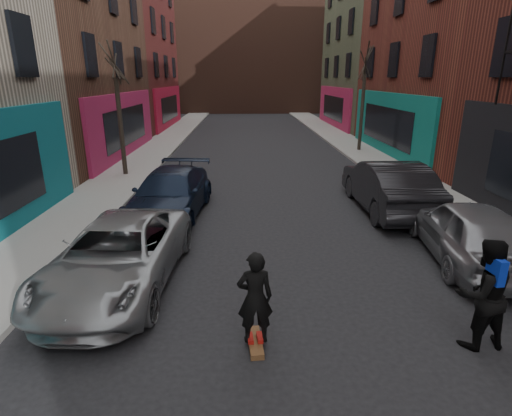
{
  "coord_description": "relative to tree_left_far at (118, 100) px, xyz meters",
  "views": [
    {
      "loc": [
        -0.86,
        0.08,
        4.29
      ],
      "look_at": [
        -0.58,
        8.29,
        1.6
      ],
      "focal_mm": 28.0,
      "sensor_mm": 36.0,
      "label": 1
    }
  ],
  "objects": [
    {
      "name": "sidewalk_right",
      "position": [
        12.45,
        12.0,
        -3.31
      ],
      "size": [
        2.5,
        84.0,
        0.13
      ],
      "primitive_type": "cube",
      "color": "gray",
      "rests_on": "ground"
    },
    {
      "name": "parked_right_end",
      "position": [
        10.17,
        -5.19,
        -2.52
      ],
      "size": [
        1.83,
        5.22,
        1.72
      ],
      "primitive_type": "imported",
      "rotation": [
        0.0,
        0.0,
        3.14
      ],
      "color": "black",
      "rests_on": "ground"
    },
    {
      "name": "skateboard",
      "position": [
        5.51,
        -12.25,
        -3.33
      ],
      "size": [
        0.28,
        0.81,
        0.1
      ],
      "primitive_type": "cube",
      "rotation": [
        0.0,
        0.0,
        0.08
      ],
      "color": "brown",
      "rests_on": "ground"
    },
    {
      "name": "parked_left_end",
      "position": [
        3.0,
        -5.57,
        -2.64
      ],
      "size": [
        2.53,
        5.27,
        1.48
      ],
      "primitive_type": "imported",
      "rotation": [
        0.0,
        0.0,
        -0.09
      ],
      "color": "black",
      "rests_on": "ground"
    },
    {
      "name": "parked_left_far",
      "position": [
        2.68,
        -10.09,
        -2.68
      ],
      "size": [
        2.65,
        5.18,
        1.4
      ],
      "primitive_type": "imported",
      "rotation": [
        0.0,
        0.0,
        -0.06
      ],
      "color": "gray",
      "rests_on": "ground"
    },
    {
      "name": "parked_right_far",
      "position": [
        10.78,
        -9.14,
        -2.6
      ],
      "size": [
        2.4,
        4.76,
        1.55
      ],
      "primitive_type": "imported",
      "rotation": [
        0.0,
        0.0,
        3.01
      ],
      "color": "gray",
      "rests_on": "ground"
    },
    {
      "name": "skateboarder",
      "position": [
        5.51,
        -12.25,
        -2.48
      ],
      "size": [
        0.61,
        0.43,
        1.61
      ],
      "primitive_type": "imported",
      "rotation": [
        0.0,
        0.0,
        3.22
      ],
      "color": "black",
      "rests_on": "skateboard"
    },
    {
      "name": "building_far",
      "position": [
        6.2,
        38.0,
        3.62
      ],
      "size": [
        40.0,
        10.0,
        14.0
      ],
      "primitive_type": "cube",
      "color": "#47281E",
      "rests_on": "ground"
    },
    {
      "name": "tree_right_far",
      "position": [
        12.4,
        6.0,
        0.15
      ],
      "size": [
        2.0,
        2.0,
        6.8
      ],
      "primitive_type": null,
      "color": "black",
      "rests_on": "sidewalk_right"
    },
    {
      "name": "tree_left_far",
      "position": [
        0.0,
        0.0,
        0.0
      ],
      "size": [
        2.0,
        2.0,
        6.5
      ],
      "primitive_type": null,
      "color": "black",
      "rests_on": "sidewalk_left"
    },
    {
      "name": "sidewalk_left",
      "position": [
        -0.05,
        12.0,
        -3.31
      ],
      "size": [
        2.5,
        84.0,
        0.13
      ],
      "primitive_type": "cube",
      "color": "gray",
      "rests_on": "ground"
    },
    {
      "name": "pedestrian",
      "position": [
        9.2,
        -12.34,
        -2.42
      ],
      "size": [
        1.0,
        0.82,
        1.91
      ],
      "rotation": [
        0.0,
        0.0,
        3.25
      ],
      "color": "black",
      "rests_on": "ground"
    }
  ]
}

